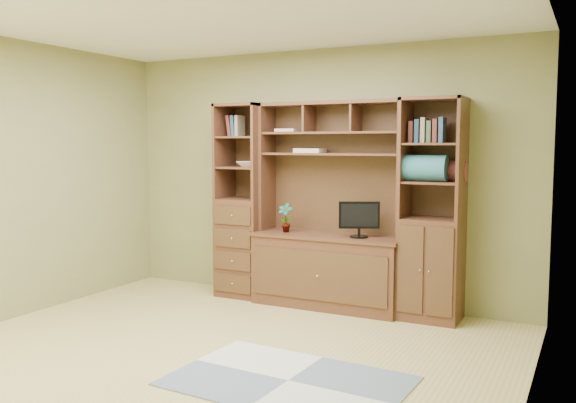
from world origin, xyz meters
The scene contains 11 objects.
room centered at (0.00, 0.00, 1.30)m, with size 4.60×4.10×2.64m.
center_hutch centered at (0.23, 1.73, 1.02)m, with size 1.54×0.53×2.05m, color #4F2C1B.
left_tower centered at (-0.77, 1.77, 1.02)m, with size 0.50×0.45×2.05m, color #4F2C1B.
right_tower centered at (1.25, 1.77, 1.02)m, with size 0.55×0.45×2.05m, color #4F2C1B.
rug centered at (0.75, -0.18, 0.01)m, with size 1.58×1.06×0.01m, color #9A9E9F.
monitor centered at (0.57, 1.70, 0.97)m, with size 0.39×0.18×0.48m, color black.
orchid centered at (-0.23, 1.70, 0.88)m, with size 0.16×0.11×0.30m, color #A45837.
magazines centered at (-0.02, 1.82, 1.56)m, with size 0.28×0.21×0.04m, color beige.
bowl centered at (-0.71, 1.77, 1.42)m, with size 0.24×0.24×0.06m, color silver.
blanket_teal centered at (1.18, 1.73, 1.41)m, with size 0.42×0.24×0.24m, color #2D6D77.
blanket_red centered at (1.36, 1.85, 1.38)m, with size 0.34×0.19×0.19m, color brown.
Camera 1 is at (2.58, -3.80, 1.63)m, focal length 38.00 mm.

